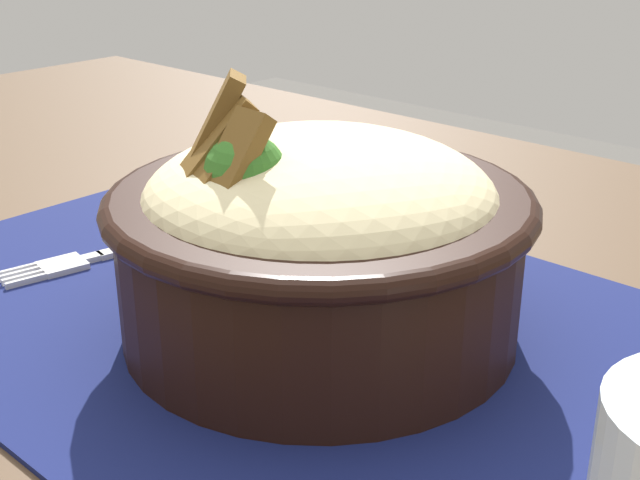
% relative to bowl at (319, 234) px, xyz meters
% --- Properties ---
extents(table, '(1.31, 0.77, 0.76)m').
position_rel_bowl_xyz_m(table, '(0.08, -0.01, -0.13)').
color(table, '#4C3826').
rests_on(table, ground_plane).
extents(placemat, '(0.43, 0.32, 0.00)m').
position_rel_bowl_xyz_m(placemat, '(0.05, 0.00, -0.06)').
color(placemat, '#11194C').
rests_on(placemat, table).
extents(bowl, '(0.23, 0.23, 0.13)m').
position_rel_bowl_xyz_m(bowl, '(0.00, 0.00, 0.00)').
color(bowl, black).
rests_on(bowl, placemat).
extents(fork, '(0.04, 0.13, 0.00)m').
position_rel_bowl_xyz_m(fork, '(0.16, 0.02, -0.05)').
color(fork, silver).
rests_on(fork, placemat).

